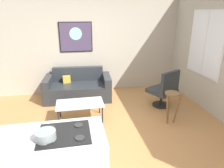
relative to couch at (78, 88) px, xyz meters
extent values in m
cube|color=#BB8048|center=(0.40, -1.86, -0.30)|extent=(6.40, 6.40, 0.04)
cube|color=#B6AE9A|center=(0.40, 0.57, 1.12)|extent=(6.40, 0.05, 2.80)
cube|color=#B4AE9C|center=(3.02, -1.56, 1.12)|extent=(0.05, 6.40, 2.80)
cube|color=#292E32|center=(0.00, -0.04, -0.07)|extent=(1.44, 0.94, 0.42)
cube|color=#292E32|center=(0.02, 0.30, 0.33)|extent=(1.39, 0.26, 0.39)
cube|color=#292E32|center=(-0.78, 0.02, 0.03)|extent=(0.24, 0.85, 0.64)
cube|color=#292E32|center=(0.78, -0.10, 0.03)|extent=(0.24, 0.85, 0.64)
cube|color=gold|center=(-0.29, 0.13, 0.24)|extent=(0.21, 0.13, 0.20)
cube|color=silver|center=(0.00, -1.20, 0.11)|extent=(1.00, 0.56, 0.02)
cylinder|color=#232326|center=(-0.45, -1.44, -0.09)|extent=(0.03, 0.03, 0.38)
cylinder|color=#232326|center=(0.45, -1.44, -0.09)|extent=(0.03, 0.03, 0.38)
cylinder|color=#232326|center=(-0.45, -0.97, -0.09)|extent=(0.03, 0.03, 0.38)
cylinder|color=#232326|center=(0.45, -0.97, -0.09)|extent=(0.03, 0.03, 0.38)
cylinder|color=black|center=(2.03, -0.88, -0.26)|extent=(0.42, 0.42, 0.04)
cylinder|color=black|center=(2.03, -0.88, -0.06)|extent=(0.06, 0.06, 0.37)
cube|color=#292F34|center=(2.03, -0.88, 0.12)|extent=(0.78, 0.77, 0.10)
cube|color=#292F34|center=(2.13, -1.07, 0.42)|extent=(0.57, 0.33, 0.50)
cylinder|color=brown|center=(1.88, -1.68, 0.38)|extent=(0.30, 0.30, 0.03)
cylinder|color=brown|center=(1.88, -1.55, 0.04)|extent=(0.04, 0.12, 0.65)
cylinder|color=brown|center=(1.77, -1.74, 0.04)|extent=(0.13, 0.09, 0.65)
cylinder|color=brown|center=(1.99, -1.74, 0.04)|extent=(0.13, 0.09, 0.65)
cube|color=silver|center=(-0.50, -3.07, 0.16)|extent=(1.48, 0.70, 0.89)
cube|color=black|center=(-0.24, -3.07, 0.61)|extent=(0.60, 0.52, 0.01)
cylinder|color=#2D2D2D|center=(-0.41, -3.21, 0.62)|extent=(0.11, 0.11, 0.01)
cylinder|color=#2D2D2D|center=(-0.07, -3.21, 0.62)|extent=(0.11, 0.11, 0.01)
cylinder|color=#2D2D2D|center=(-0.41, -2.93, 0.62)|extent=(0.11, 0.11, 0.01)
cylinder|color=#2D2D2D|center=(-0.07, -2.93, 0.62)|extent=(0.11, 0.11, 0.01)
cylinder|color=gray|center=(-0.44, -3.16, 0.61)|extent=(0.13, 0.13, 0.01)
cylinder|color=gray|center=(-0.44, -3.16, 0.66)|extent=(0.23, 0.23, 0.11)
cube|color=black|center=(0.03, 0.53, 1.31)|extent=(0.90, 0.01, 0.81)
cube|color=#4A3C59|center=(0.03, 0.52, 1.31)|extent=(0.85, 0.02, 0.76)
cylinder|color=#95DAE2|center=(0.03, 0.51, 1.41)|extent=(0.34, 0.01, 0.34)
cube|color=silver|center=(2.99, -0.96, 1.26)|extent=(0.02, 1.24, 1.52)
cube|color=white|center=(2.98, -0.96, 1.26)|extent=(0.01, 1.16, 1.44)
cube|color=silver|center=(2.97, -0.96, 1.26)|extent=(0.01, 0.04, 1.44)
camera|label=1|loc=(-0.08, -5.17, 1.96)|focal=32.11mm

